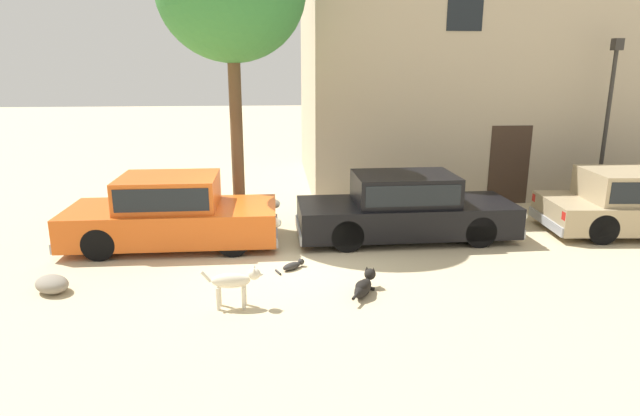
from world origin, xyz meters
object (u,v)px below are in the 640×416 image
object	(u,v)px
parked_sedan_nearest	(172,211)
stray_cat	(293,265)
street_lamp	(609,104)
parked_sedan_third	(638,202)
parked_sedan_second	(405,207)
stray_dog_spotted	(235,281)
stray_dog_tan	(364,285)

from	to	relation	value
parked_sedan_nearest	stray_cat	distance (m)	2.99
stray_cat	street_lamp	world-z (taller)	street_lamp
parked_sedan_third	parked_sedan_nearest	bearing A→B (deg)	-175.41
parked_sedan_second	stray_dog_spotted	distance (m)	4.68
stray_dog_spotted	stray_dog_tan	world-z (taller)	stray_dog_spotted
stray_cat	stray_dog_tan	bearing A→B (deg)	-86.68
stray_dog_tan	stray_cat	bearing A→B (deg)	69.86
stray_dog_spotted	street_lamp	size ratio (longest dim) A/B	0.23
parked_sedan_third	street_lamp	xyz separation A→B (m)	(0.36, 2.08, 1.99)
stray_dog_spotted	parked_sedan_second	bearing A→B (deg)	44.59
stray_cat	street_lamp	bearing A→B (deg)	-14.28
parked_sedan_second	stray_cat	world-z (taller)	parked_sedan_second
parked_sedan_second	stray_dog_tan	distance (m)	3.24
parked_sedan_third	stray_dog_tan	size ratio (longest dim) A/B	4.76
parked_sedan_nearest	stray_cat	bearing A→B (deg)	-33.87
parked_sedan_third	street_lamp	world-z (taller)	street_lamp
parked_sedan_third	stray_dog_tan	distance (m)	7.22
parked_sedan_third	stray_dog_spotted	distance (m)	9.23
parked_sedan_nearest	stray_dog_spotted	world-z (taller)	parked_sedan_nearest
street_lamp	stray_dog_spotted	bearing A→B (deg)	-149.87
street_lamp	parked_sedan_second	bearing A→B (deg)	-159.97
parked_sedan_nearest	stray_dog_spotted	xyz separation A→B (m)	(1.49, -3.15, -0.29)
parked_sedan_nearest	street_lamp	world-z (taller)	street_lamp
parked_sedan_nearest	parked_sedan_third	size ratio (longest dim) A/B	0.99
stray_dog_spotted	street_lamp	world-z (taller)	street_lamp
parked_sedan_third	stray_dog_tan	bearing A→B (deg)	-152.06
stray_cat	street_lamp	distance (m)	9.27
parked_sedan_third	parked_sedan_second	bearing A→B (deg)	-175.83
parked_sedan_second	stray_cat	distance (m)	3.05
stray_cat	stray_dog_spotted	bearing A→B (deg)	-160.31
street_lamp	stray_cat	bearing A→B (deg)	-155.41
stray_dog_spotted	street_lamp	bearing A→B (deg)	31.65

